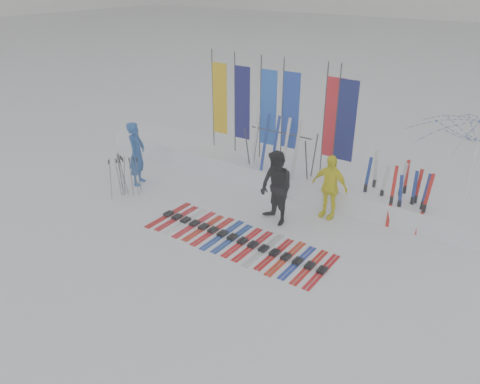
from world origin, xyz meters
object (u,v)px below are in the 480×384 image
Objects in this scene: person_blue at (137,154)px; person_yellow at (329,187)px; person_black at (276,188)px; ski_row at (237,239)px; tent_canopy at (470,173)px; ski_rack at (280,146)px.

person_blue is 5.91m from person_yellow.
person_black is 0.41× the size of ski_row.
person_blue is 9.26m from tent_canopy.
tent_canopy is at bearing 29.66° from person_yellow.
ski_row is (4.48, -1.05, -0.95)m from person_blue.
ski_row is (-0.27, -1.35, -0.95)m from person_black.
tent_canopy is (4.04, 2.55, 0.52)m from person_black.
person_yellow is 3.44m from tent_canopy.
person_black is 0.59× the size of tent_canopy.
ski_rack reaches higher than person_yellow.
person_blue is at bearing 166.82° from ski_row.
person_yellow is (5.75, 1.38, -0.10)m from person_blue.
tent_canopy is 5.08m from ski_rack.
person_blue is 1.00× the size of person_black.
tent_canopy is 1.63× the size of ski_rack.
ski_rack is (-1.98, 0.78, 0.50)m from person_yellow.
ski_rack reaches higher than ski_row.
person_black reaches higher than ski_row.
tent_canopy is at bearing 7.86° from ski_rack.
person_yellow is at bearing -101.24° from person_blue.
person_black is 2.14m from ski_rack.
ski_row is at bearing -113.61° from person_yellow.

